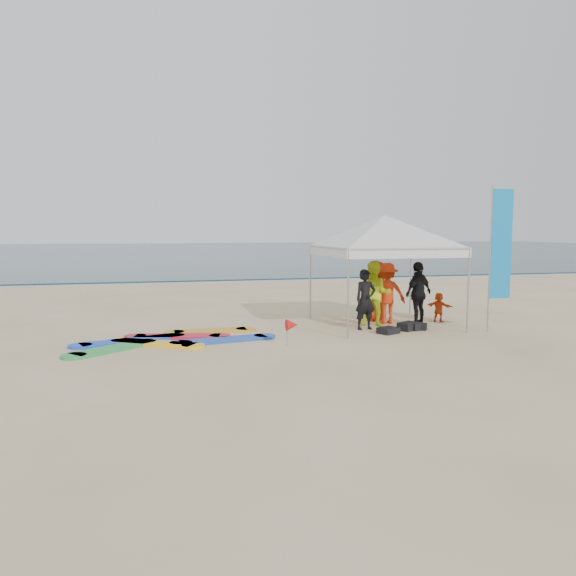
% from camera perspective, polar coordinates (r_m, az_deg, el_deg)
% --- Properties ---
extents(ground, '(120.00, 120.00, 0.00)m').
position_cam_1_polar(ground, '(12.19, 1.81, -6.88)').
color(ground, beige).
rests_on(ground, ground).
extents(ocean, '(160.00, 84.00, 0.08)m').
position_cam_1_polar(ocean, '(71.56, -11.46, 3.68)').
color(ocean, '#0C2633').
rests_on(ocean, ground).
extents(shoreline_foam, '(160.00, 1.20, 0.01)m').
position_cam_1_polar(shoreline_foam, '(29.93, -7.75, 0.70)').
color(shoreline_foam, silver).
rests_on(shoreline_foam, ground).
extents(person_black_a, '(0.64, 0.46, 1.64)m').
position_cam_1_polar(person_black_a, '(15.35, 7.88, -1.17)').
color(person_black_a, black).
rests_on(person_black_a, ground).
extents(person_yellow, '(1.11, 1.03, 1.83)m').
position_cam_1_polar(person_yellow, '(15.84, 8.84, -0.62)').
color(person_yellow, '#DDF422').
rests_on(person_yellow, ground).
extents(person_orange_a, '(1.19, 0.75, 1.76)m').
position_cam_1_polar(person_orange_a, '(16.48, 10.01, -0.52)').
color(person_orange_a, red).
rests_on(person_orange_a, ground).
extents(person_black_b, '(1.15, 0.87, 1.81)m').
position_cam_1_polar(person_black_b, '(16.36, 13.10, -0.54)').
color(person_black_b, black).
rests_on(person_black_b, ground).
extents(person_orange_b, '(0.98, 0.73, 1.80)m').
position_cam_1_polar(person_orange_b, '(16.86, 8.87, -0.28)').
color(person_orange_b, red).
rests_on(person_orange_b, ground).
extents(person_seated, '(0.67, 0.81, 0.87)m').
position_cam_1_polar(person_seated, '(17.08, 15.08, -1.90)').
color(person_seated, '#E74A14').
rests_on(person_seated, ground).
extents(canopy_tent, '(4.71, 4.71, 3.55)m').
position_cam_1_polar(canopy_tent, '(16.03, 9.78, 7.26)').
color(canopy_tent, '#A5A5A8').
rests_on(canopy_tent, ground).
extents(feather_flag, '(0.65, 0.04, 3.88)m').
position_cam_1_polar(feather_flag, '(15.87, 20.76, 4.05)').
color(feather_flag, '#A5A5A8').
rests_on(feather_flag, ground).
extents(marker_pennant, '(0.28, 0.28, 0.64)m').
position_cam_1_polar(marker_pennant, '(13.08, 0.41, -3.79)').
color(marker_pennant, '#A5A5A8').
rests_on(marker_pennant, ground).
extents(gear_pile, '(1.61, 0.90, 0.22)m').
position_cam_1_polar(gear_pile, '(15.41, 11.93, -3.94)').
color(gear_pile, black).
rests_on(gear_pile, ground).
extents(surfboard_spread, '(4.60, 2.76, 0.07)m').
position_cam_1_polar(surfboard_spread, '(14.01, -11.92, -5.18)').
color(surfboard_spread, gold).
rests_on(surfboard_spread, ground).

